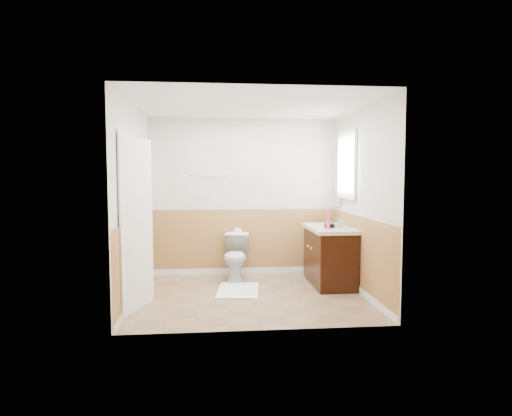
{
  "coord_description": "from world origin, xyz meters",
  "views": [
    {
      "loc": [
        -0.45,
        -5.62,
        1.6
      ],
      "look_at": [
        0.1,
        0.25,
        1.15
      ],
      "focal_mm": 30.24,
      "sensor_mm": 36.0,
      "label": 1
    }
  ],
  "objects": [
    {
      "name": "bath_mat",
      "position": [
        -0.15,
        0.23,
        0.01
      ],
      "size": [
        0.64,
        0.86,
        0.02
      ],
      "primitive_type": "cube",
      "rotation": [
        0.0,
        0.0,
        -0.12
      ],
      "color": "white",
      "rests_on": "floor"
    },
    {
      "name": "wall_right",
      "position": [
        1.5,
        0.0,
        1.25
      ],
      "size": [
        0.0,
        3.0,
        3.0
      ],
      "primitive_type": "plane",
      "rotation": [
        1.57,
        0.0,
        -1.57
      ],
      "color": "silver",
      "rests_on": "floor"
    },
    {
      "name": "wainscot_right",
      "position": [
        1.49,
        0.0,
        0.5
      ],
      "size": [
        0.0,
        2.6,
        2.6
      ],
      "primitive_type": "plane",
      "rotation": [
        1.57,
        0.0,
        -1.57
      ],
      "color": "#AF7E46",
      "rests_on": "floor"
    },
    {
      "name": "wall_front",
      "position": [
        0.0,
        -1.3,
        1.25
      ],
      "size": [
        3.0,
        0.0,
        3.0
      ],
      "primitive_type": "plane",
      "rotation": [
        -1.57,
        0.0,
        0.0
      ],
      "color": "silver",
      "rests_on": "floor"
    },
    {
      "name": "wainscot_back",
      "position": [
        0.0,
        1.29,
        0.5
      ],
      "size": [
        3.0,
        0.0,
        3.0
      ],
      "primitive_type": "plane",
      "rotation": [
        1.57,
        0.0,
        0.0
      ],
      "color": "#AF7E46",
      "rests_on": "floor"
    },
    {
      "name": "countertop",
      "position": [
        1.2,
        0.5,
        0.83
      ],
      "size": [
        0.6,
        1.15,
        0.05
      ],
      "primitive_type": "cube",
      "color": "beige",
      "rests_on": "vanity_cabinet"
    },
    {
      "name": "door",
      "position": [
        -1.4,
        -0.45,
        1.02
      ],
      "size": [
        0.29,
        0.78,
        2.04
      ],
      "primitive_type": "cube",
      "rotation": [
        0.0,
        0.0,
        -0.31
      ],
      "color": "white",
      "rests_on": "wall_left"
    },
    {
      "name": "ceiling",
      "position": [
        0.0,
        0.0,
        2.5
      ],
      "size": [
        3.0,
        3.0,
        0.0
      ],
      "primitive_type": "plane",
      "rotation": [
        3.14,
        0.0,
        0.0
      ],
      "color": "white",
      "rests_on": "floor"
    },
    {
      "name": "tp_holder_bar",
      "position": [
        -0.1,
        1.23,
        0.7
      ],
      "size": [
        0.14,
        0.02,
        0.02
      ],
      "primitive_type": "cylinder",
      "rotation": [
        0.0,
        1.57,
        0.0
      ],
      "color": "silver",
      "rests_on": "wall_back"
    },
    {
      "name": "tp_roll",
      "position": [
        -0.1,
        1.23,
        0.7
      ],
      "size": [
        0.1,
        0.11,
        0.11
      ],
      "primitive_type": "cylinder",
      "rotation": [
        0.0,
        1.57,
        0.0
      ],
      "color": "white",
      "rests_on": "tp_holder_bar"
    },
    {
      "name": "mirror_panel",
      "position": [
        1.48,
        1.1,
        1.55
      ],
      "size": [
        0.02,
        0.35,
        0.9
      ],
      "primitive_type": "cube",
      "color": "silver",
      "rests_on": "wall_right"
    },
    {
      "name": "wall_back",
      "position": [
        0.0,
        1.3,
        1.25
      ],
      "size": [
        3.0,
        0.0,
        3.0
      ],
      "primitive_type": "plane",
      "rotation": [
        1.57,
        0.0,
        0.0
      ],
      "color": "silver",
      "rests_on": "floor"
    },
    {
      "name": "wainscot_left",
      "position": [
        -1.49,
        0.0,
        0.5
      ],
      "size": [
        0.0,
        2.6,
        2.6
      ],
      "primitive_type": "plane",
      "rotation": [
        1.57,
        0.0,
        1.57
      ],
      "color": "#AF7E46",
      "rests_on": "floor"
    },
    {
      "name": "hair_dryer_body",
      "position": [
        1.16,
        0.36,
        0.89
      ],
      "size": [
        0.14,
        0.07,
        0.07
      ],
      "primitive_type": "cylinder",
      "rotation": [
        0.0,
        1.57,
        0.0
      ],
      "color": "black",
      "rests_on": "countertop"
    },
    {
      "name": "wainscot_front",
      "position": [
        0.0,
        -1.29,
        0.5
      ],
      "size": [
        3.0,
        0.0,
        3.0
      ],
      "primitive_type": "plane",
      "rotation": [
        -1.57,
        0.0,
        0.0
      ],
      "color": "#AF7E46",
      "rests_on": "floor"
    },
    {
      "name": "vanity_knob_left",
      "position": [
        0.91,
        0.4,
        0.55
      ],
      "size": [
        0.03,
        0.03,
        0.03
      ],
      "primitive_type": "sphere",
      "color": "silver",
      "rests_on": "vanity_cabinet"
    },
    {
      "name": "door_frame",
      "position": [
        -1.48,
        -0.45,
        1.03
      ],
      "size": [
        0.02,
        0.92,
        2.1
      ],
      "primitive_type": "cube",
      "color": "white",
      "rests_on": "wall_left"
    },
    {
      "name": "floor",
      "position": [
        0.0,
        0.0,
        0.0
      ],
      "size": [
        3.0,
        3.0,
        0.0
      ],
      "primitive_type": "plane",
      "color": "#8C7051",
      "rests_on": "ground"
    },
    {
      "name": "vanity_knob_right",
      "position": [
        0.91,
        0.6,
        0.55
      ],
      "size": [
        0.03,
        0.03,
        0.03
      ],
      "primitive_type": "sphere",
      "color": "silver",
      "rests_on": "vanity_cabinet"
    },
    {
      "name": "toilet",
      "position": [
        -0.15,
        0.88,
        0.35
      ],
      "size": [
        0.47,
        0.73,
        0.7
      ],
      "primitive_type": "imported",
      "rotation": [
        0.0,
        0.0,
        -0.12
      ],
      "color": "silver",
      "rests_on": "floor"
    },
    {
      "name": "sink_basin",
      "position": [
        1.21,
        0.65,
        0.86
      ],
      "size": [
        0.36,
        0.36,
        0.02
      ],
      "primitive_type": "cylinder",
      "color": "white",
      "rests_on": "countertop"
    },
    {
      "name": "door_knob",
      "position": [
        -1.34,
        -0.12,
        0.95
      ],
      "size": [
        0.06,
        0.06,
        0.06
      ],
      "primitive_type": "sphere",
      "color": "silver",
      "rests_on": "door"
    },
    {
      "name": "lotion_bottle",
      "position": [
        1.11,
        0.24,
        0.96
      ],
      "size": [
        0.05,
        0.05,
        0.22
      ],
      "primitive_type": "cylinder",
      "color": "#D2366E",
      "rests_on": "countertop"
    },
    {
      "name": "window_frame",
      "position": [
        1.47,
        0.59,
        1.75
      ],
      "size": [
        0.04,
        0.8,
        1.0
      ],
      "primitive_type": "cube",
      "color": "white",
      "rests_on": "wall_right"
    },
    {
      "name": "faucet",
      "position": [
        1.39,
        0.65,
        0.92
      ],
      "size": [
        0.02,
        0.02,
        0.14
      ],
      "primitive_type": "cylinder",
      "color": "#BCBBC2",
      "rests_on": "countertop"
    },
    {
      "name": "window_glass",
      "position": [
        1.49,
        0.59,
        1.75
      ],
      "size": [
        0.01,
        0.7,
        0.9
      ],
      "primitive_type": "cube",
      "color": "white",
      "rests_on": "wall_right"
    },
    {
      "name": "towel_bar",
      "position": [
        -0.55,
        1.25,
        1.6
      ],
      "size": [
        0.62,
        0.02,
        0.02
      ],
      "primitive_type": "cylinder",
      "rotation": [
        0.0,
        1.57,
        0.0
      ],
      "color": "silver",
      "rests_on": "wall_back"
    },
    {
      "name": "hair_dryer_handle",
      "position": [
        1.13,
        0.41,
        0.86
      ],
      "size": [
        0.03,
        0.03,
        0.07
      ],
      "primitive_type": "cylinder",
      "color": "black",
      "rests_on": "countertop"
    },
    {
      "name": "tp_sheet",
      "position": [
        -0.1,
        1.23,
        0.59
      ],
      "size": [
        0.1,
        0.01,
        0.16
      ],
      "primitive_type": "cube",
      "color": "white",
      "rests_on": "tp_roll"
    },
    {
      "name": "wall_left",
      "position": [
        -1.5,
        0.0,
        1.25
      ],
      "size": [
        0.0,
        3.0,
        3.0
      ],
      "primitive_type": "plane",
      "rotation": [
        1.57,
        0.0,
        1.57
      ],
      "color": "silver",
      "rests_on": "floor"
    },
    {
      "name": "vanity_cabinet",
      "position": [
        1.21,
        0.5,
        0.4
      ],
      "size": [
        0.55,
        1.1,
        0.8
      ],
      "primitive_type": "cube",
      "color": "black",
      "rests_on": "floor"
    },
    {
      "name": "soap_dispenser",
      "position": [
        1.33,
        0.37,
        0.94
      ],
      "size": [
        0.1,
        0.1,
        0.18
      ],
      "primitive_type": "imported",
      "rotation": [
        0.0,
        0.0,
        -0.25
      ],
      "color": "#8F99A1",
      "rests_on": "countertop"
    }
  ]
}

